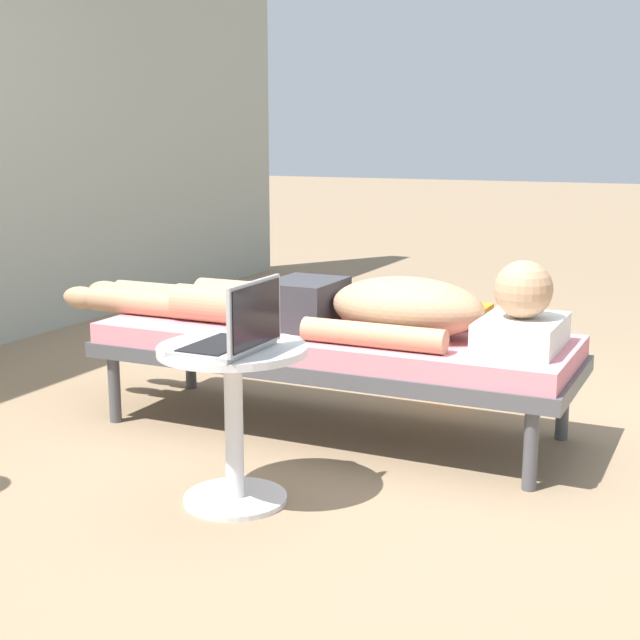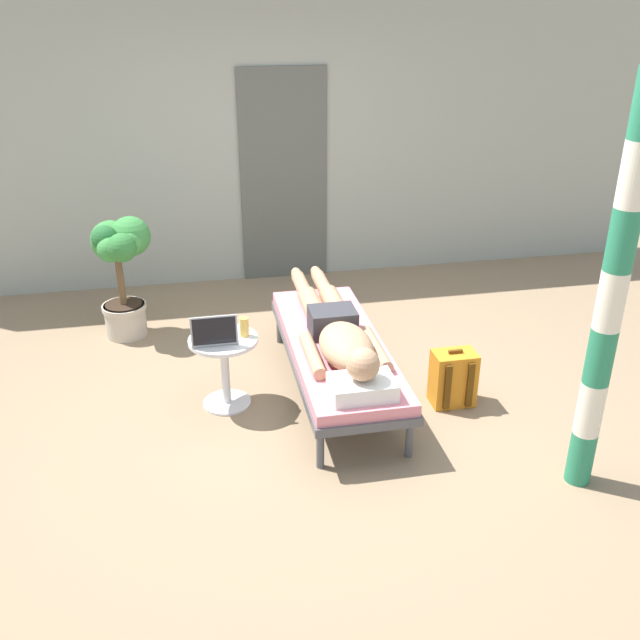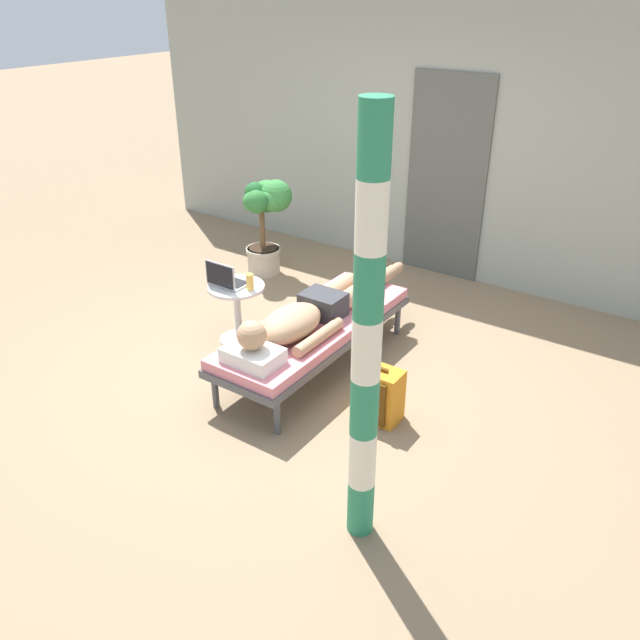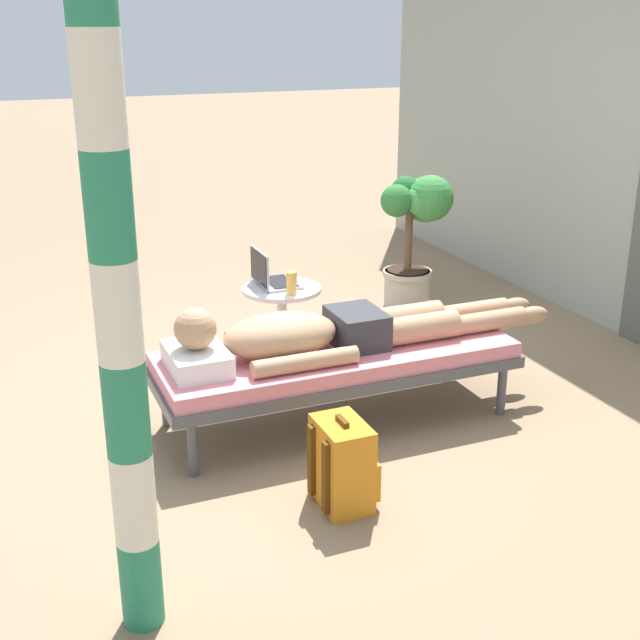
{
  "view_description": "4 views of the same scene",
  "coord_description": "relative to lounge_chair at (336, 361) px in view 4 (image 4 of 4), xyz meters",
  "views": [
    {
      "loc": [
        -2.96,
        -1.3,
        1.18
      ],
      "look_at": [
        0.25,
        0.22,
        0.45
      ],
      "focal_mm": 50.86,
      "sensor_mm": 36.0,
      "label": 1
    },
    {
      "loc": [
        -0.76,
        -4.24,
        2.73
      ],
      "look_at": [
        0.16,
        0.34,
        0.5
      ],
      "focal_mm": 39.98,
      "sensor_mm": 36.0,
      "label": 2
    },
    {
      "loc": [
        2.82,
        -3.52,
        2.79
      ],
      "look_at": [
        0.4,
        -0.0,
        0.55
      ],
      "focal_mm": 36.34,
      "sensor_mm": 36.0,
      "label": 3
    },
    {
      "loc": [
        4.01,
        -1.5,
        2.07
      ],
      "look_at": [
        0.25,
        0.06,
        0.59
      ],
      "focal_mm": 47.21,
      "sensor_mm": 36.0,
      "label": 4
    }
  ],
  "objects": [
    {
      "name": "drink_glass",
      "position": [
        -0.65,
        -0.01,
        0.25
      ],
      "size": [
        0.06,
        0.06,
        0.14
      ],
      "primitive_type": "cylinder",
      "color": "gold",
      "rests_on": "side_table"
    },
    {
      "name": "side_table",
      "position": [
        -0.8,
        -0.01,
        0.01
      ],
      "size": [
        0.48,
        0.48,
        0.52
      ],
      "color": "silver",
      "rests_on": "ground"
    },
    {
      "name": "ground_plane",
      "position": [
        -0.24,
        -0.16,
        -0.35
      ],
      "size": [
        40.0,
        40.0,
        0.0
      ],
      "primitive_type": "plane",
      "color": "#8C7256"
    },
    {
      "name": "person_reclining",
      "position": [
        -0.0,
        -0.07,
        0.17
      ],
      "size": [
        0.53,
        2.17,
        0.32
      ],
      "color": "white",
      "rests_on": "lounge_chair"
    },
    {
      "name": "backpack",
      "position": [
        0.78,
        -0.31,
        -0.15
      ],
      "size": [
        0.3,
        0.26,
        0.42
      ],
      "color": "orange",
      "rests_on": "ground"
    },
    {
      "name": "porch_post",
      "position": [
        1.22,
        -1.29,
        0.84
      ],
      "size": [
        0.15,
        0.15,
        2.38
      ],
      "color": "#267F59",
      "rests_on": "ground"
    },
    {
      "name": "laptop",
      "position": [
        -0.86,
        -0.07,
        0.24
      ],
      "size": [
        0.31,
        0.24,
        0.23
      ],
      "color": "#A5A8AD",
      "rests_on": "side_table"
    },
    {
      "name": "potted_plant",
      "position": [
        -1.53,
        1.31,
        0.31
      ],
      "size": [
        0.5,
        0.58,
        1.0
      ],
      "color": "#BFB29E",
      "rests_on": "ground"
    },
    {
      "name": "lounge_chair",
      "position": [
        0.0,
        0.0,
        0.0
      ],
      "size": [
        0.67,
        1.93,
        0.42
      ],
      "color": "#4C4C51",
      "rests_on": "ground"
    }
  ]
}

